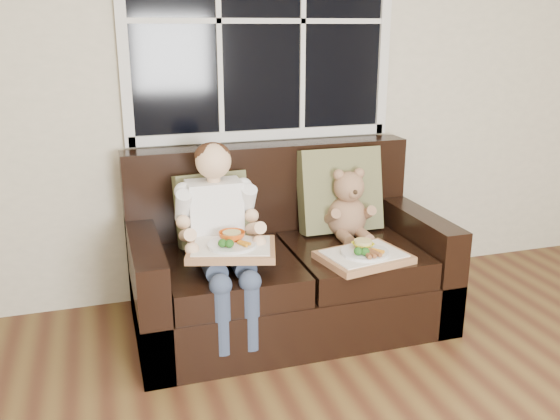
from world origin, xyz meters
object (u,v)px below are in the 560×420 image
object	(u,v)px
loveseat	(285,268)
child	(219,223)
tray_left	(232,247)
teddy_bear	(348,209)
tray_right	(364,255)

from	to	relation	value
loveseat	child	world-z (taller)	child
loveseat	tray_left	world-z (taller)	loveseat
teddy_bear	tray_left	size ratio (longest dim) A/B	0.83
loveseat	tray_right	world-z (taller)	loveseat
child	teddy_bear	bearing A→B (deg)	11.25
child	teddy_bear	xyz separation A→B (m)	(0.79, 0.16, -0.04)
loveseat	tray_left	bearing A→B (deg)	-143.16
teddy_bear	tray_left	bearing A→B (deg)	-155.86
child	tray_left	xyz separation A→B (m)	(0.03, -0.15, -0.08)
loveseat	tray_right	distance (m)	0.50
teddy_bear	tray_right	xyz separation A→B (m)	(-0.07, -0.39, -0.14)
teddy_bear	child	bearing A→B (deg)	-166.81
teddy_bear	tray_right	size ratio (longest dim) A/B	0.85
tray_left	teddy_bear	bearing A→B (deg)	38.18
loveseat	teddy_bear	bearing A→B (deg)	5.02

